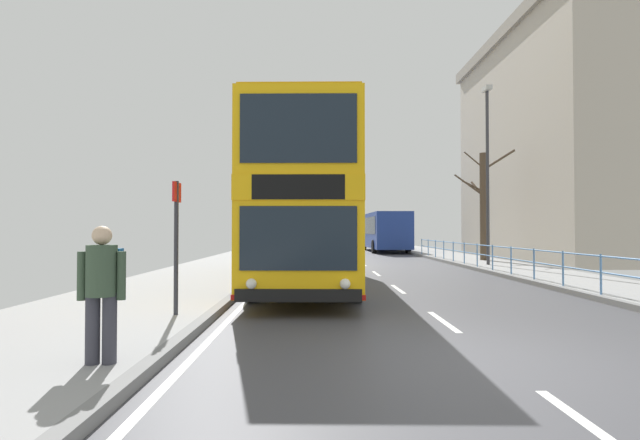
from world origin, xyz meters
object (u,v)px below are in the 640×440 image
at_px(background_bus_far_lane, 384,231).
at_px(pedestrian_with_backpack, 103,283).
at_px(bus_stop_sign_near, 176,231).
at_px(street_lamp_far_side, 487,161).
at_px(bare_tree_far_00, 483,204).
at_px(background_building_00, 611,144).
at_px(double_decker_bus_main, 309,207).

bearing_deg(background_bus_far_lane, pedestrian_with_backpack, -103.90).
bearing_deg(bus_stop_sign_near, background_bus_far_lane, 74.49).
xyz_separation_m(street_lamp_far_side, bare_tree_far_00, (0.94, 3.23, -1.71)).
relative_size(bare_tree_far_00, background_building_00, 0.35).
height_order(street_lamp_far_side, background_building_00, background_building_00).
bearing_deg(background_bus_far_lane, street_lamp_far_side, -81.92).
distance_m(pedestrian_with_backpack, street_lamp_far_side, 18.91).
distance_m(bus_stop_sign_near, bare_tree_far_00, 19.22).
relative_size(street_lamp_far_side, bare_tree_far_00, 1.42).
bearing_deg(double_decker_bus_main, background_bus_far_lane, 76.20).
bearing_deg(background_bus_far_lane, background_building_00, -38.72).
xyz_separation_m(pedestrian_with_backpack, bus_stop_sign_near, (-0.07, 3.17, 0.59)).
bearing_deg(background_building_00, bare_tree_far_00, -159.00).
relative_size(double_decker_bus_main, bus_stop_sign_near, 4.72).
height_order(pedestrian_with_backpack, background_building_00, background_building_00).
height_order(background_bus_far_lane, street_lamp_far_side, street_lamp_far_side).
bearing_deg(pedestrian_with_backpack, street_lamp_far_side, 56.98).
height_order(double_decker_bus_main, street_lamp_far_side, street_lamp_far_side).
bearing_deg(double_decker_bus_main, bare_tree_far_00, 48.07).
bearing_deg(street_lamp_far_side, bus_stop_sign_near, -129.40).
height_order(street_lamp_far_side, bare_tree_far_00, street_lamp_far_side).
bearing_deg(street_lamp_far_side, background_building_00, 34.31).
xyz_separation_m(double_decker_bus_main, background_building_00, (17.43, 13.09, 4.32)).
xyz_separation_m(background_bus_far_lane, bus_stop_sign_near, (-7.90, -28.46, 0.03)).
relative_size(background_bus_far_lane, bare_tree_far_00, 1.76).
bearing_deg(bare_tree_far_00, background_bus_far_lane, 104.08).
distance_m(background_bus_far_lane, pedestrian_with_backpack, 32.59).
height_order(pedestrian_with_backpack, street_lamp_far_side, street_lamp_far_side).
distance_m(street_lamp_far_side, background_building_00, 11.79).
bearing_deg(bus_stop_sign_near, background_building_00, 43.76).
distance_m(double_decker_bus_main, bare_tree_far_00, 13.15).
bearing_deg(street_lamp_far_side, double_decker_bus_main, -140.13).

